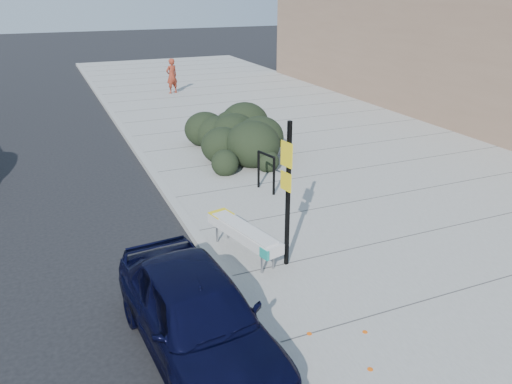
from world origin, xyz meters
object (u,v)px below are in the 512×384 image
Objects in this scene: bike_rack at (266,168)px; pedestrian at (172,76)px; sedan_navy at (197,314)px; sign_post at (287,187)px; bench at (244,233)px.

pedestrian is (1.05, 13.56, 0.23)m from bike_rack.
sedan_navy is 19.13m from pedestrian.
sedan_navy reaches higher than bike_rack.
sign_post reaches higher than sedan_navy.
sign_post is at bearing 30.46° from sedan_navy.
bike_rack is 0.37× the size of sign_post.
bench is 1.22× the size of pedestrian.
sign_post is (-1.18, -3.50, 0.96)m from bike_rack.
sedan_navy is at bearing 55.84° from pedestrian.
sedan_navy is at bearing -154.72° from sign_post.
sedan_navy is 2.34× the size of pedestrian.
sign_post is 1.65× the size of pedestrian.
bench is at bearing -135.58° from bike_rack.
bench is 2.02× the size of bike_rack.
bike_rack is 13.61m from pedestrian.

